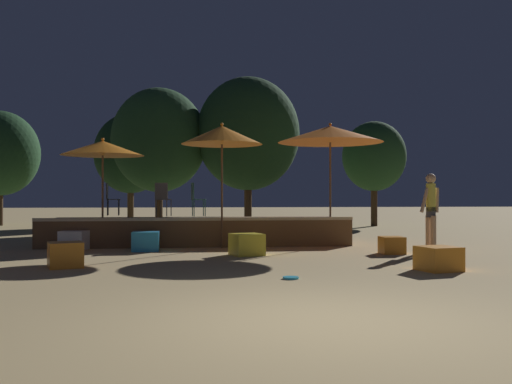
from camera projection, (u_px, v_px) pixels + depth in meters
ground_plane at (325, 322)px, 5.92m from camera, size 120.00×120.00×0.00m
wooden_deck at (197, 231)px, 15.72m from camera, size 8.05×2.71×0.76m
patio_umbrella_0 at (103, 148)px, 14.40m from camera, size 2.07×2.07×2.78m
patio_umbrella_1 at (222, 135)px, 14.33m from camera, size 2.05×2.05×3.16m
patio_umbrella_2 at (330, 134)px, 14.92m from camera, size 2.75×2.75×3.23m
cube_seat_0 at (392, 245)px, 12.87m from camera, size 0.52×0.52×0.39m
cube_seat_1 at (438, 259)px, 9.96m from camera, size 0.75×0.75×0.42m
cube_seat_2 at (146, 241)px, 13.56m from camera, size 0.64×0.64×0.46m
cube_seat_3 at (75, 240)px, 13.93m from camera, size 0.73×0.73×0.46m
cube_seat_4 at (65, 255)px, 10.41m from camera, size 0.74×0.74×0.46m
cube_seat_5 at (247, 244)px, 12.55m from camera, size 0.79×0.79×0.48m
person_1 at (431, 208)px, 13.34m from camera, size 0.53×0.30×1.84m
bistro_chair_0 at (110, 196)px, 16.00m from camera, size 0.40×0.40×0.90m
bistro_chair_1 at (195, 196)px, 15.35m from camera, size 0.41×0.40×0.90m
bistro_chair_2 at (162, 196)px, 15.30m from camera, size 0.44×0.44×0.90m
frisbee_disc at (291, 278)px, 8.98m from camera, size 0.25×0.25×0.03m
background_tree_0 at (374, 157)px, 24.79m from camera, size 2.76×2.76×4.56m
background_tree_1 at (131, 154)px, 25.36m from camera, size 3.22×3.22×4.98m
background_tree_2 at (248, 134)px, 21.20m from camera, size 3.83×3.83×5.74m
background_tree_3 at (0, 153)px, 25.18m from camera, size 3.41×3.41×5.08m
background_tree_4 at (159, 140)px, 21.25m from camera, size 3.53×3.53×5.34m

